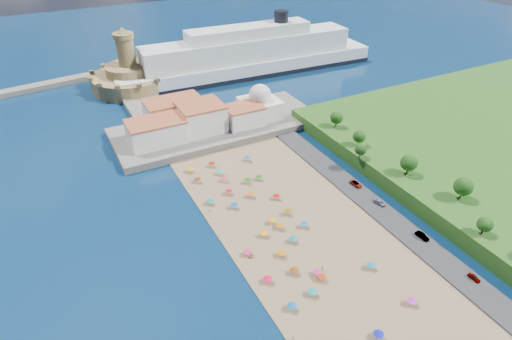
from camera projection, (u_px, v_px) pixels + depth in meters
ground at (282, 235)px, 130.58m from camera, size 700.00×700.00×0.00m
terrace at (218, 127)px, 188.01m from camera, size 90.00×36.00×3.00m
jetty at (147, 107)px, 205.68m from camera, size 18.00×70.00×2.40m
waterfront_buildings at (188, 119)px, 179.96m from camera, size 57.00×29.00×11.00m
domed_building at (260, 104)px, 190.25m from camera, size 16.00×16.00×15.00m
fortress at (130, 77)px, 225.04m from camera, size 40.00×40.00×32.40m
cruise_ship at (249, 57)px, 242.56m from camera, size 152.79×29.40×33.20m
beach_parasols at (295, 253)px, 120.66m from camera, size 31.61×113.32×2.20m
beachgoers at (253, 223)px, 133.59m from camera, size 30.06×102.76×1.89m
parked_cars at (392, 212)px, 137.55m from camera, size 2.63×53.81×1.44m
hillside_trees at (421, 174)px, 140.57m from camera, size 17.65×107.81×7.68m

